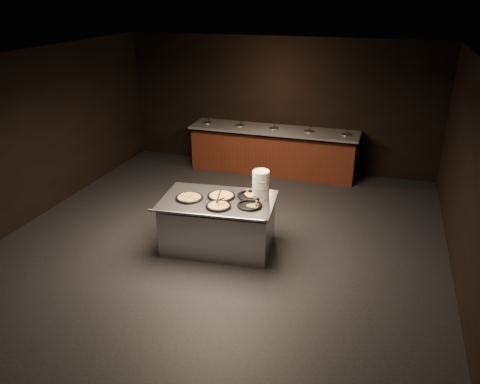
# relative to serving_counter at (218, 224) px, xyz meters

# --- Properties ---
(room) EXTENTS (7.02, 8.02, 2.92)m
(room) POSITION_rel_serving_counter_xyz_m (-0.00, -0.04, 1.05)
(room) COLOR black
(room) RESTS_ON ground
(salad_bar) EXTENTS (3.70, 0.83, 1.18)m
(salad_bar) POSITION_rel_serving_counter_xyz_m (-0.00, 3.52, 0.04)
(salad_bar) COLOR #542513
(salad_bar) RESTS_ON ground
(serving_counter) EXTENTS (1.83, 1.28, 0.83)m
(serving_counter) POSITION_rel_serving_counter_xyz_m (0.00, 0.00, 0.00)
(serving_counter) COLOR #AFB1B6
(serving_counter) RESTS_ON ground
(plate_stack) EXTENTS (0.26, 0.26, 0.43)m
(plate_stack) POSITION_rel_serving_counter_xyz_m (0.60, 0.28, 0.65)
(plate_stack) COLOR white
(plate_stack) RESTS_ON serving_counter
(pan_veggie_whole) EXTENTS (0.43, 0.43, 0.04)m
(pan_veggie_whole) POSITION_rel_serving_counter_xyz_m (-0.43, -0.11, 0.45)
(pan_veggie_whole) COLOR black
(pan_veggie_whole) RESTS_ON serving_counter
(pan_cheese_whole) EXTENTS (0.44, 0.44, 0.04)m
(pan_cheese_whole) POSITION_rel_serving_counter_xyz_m (0.02, 0.11, 0.45)
(pan_cheese_whole) COLOR black
(pan_cheese_whole) RESTS_ON serving_counter
(pan_cheese_slices_a) EXTENTS (0.41, 0.41, 0.04)m
(pan_cheese_slices_a) POSITION_rel_serving_counter_xyz_m (0.44, 0.25, 0.45)
(pan_cheese_slices_a) COLOR black
(pan_cheese_slices_a) RESTS_ON serving_counter
(pan_cheese_slices_b) EXTENTS (0.38, 0.38, 0.04)m
(pan_cheese_slices_b) POSITION_rel_serving_counter_xyz_m (0.10, -0.26, 0.45)
(pan_cheese_slices_b) COLOR black
(pan_cheese_slices_b) RESTS_ON serving_counter
(pan_veggie_slices) EXTENTS (0.38, 0.38, 0.04)m
(pan_veggie_slices) POSITION_rel_serving_counter_xyz_m (0.54, -0.09, 0.45)
(pan_veggie_slices) COLOR black
(pan_veggie_slices) RESTS_ON serving_counter
(server_left) EXTENTS (0.11, 0.35, 0.16)m
(server_left) POSITION_rel_serving_counter_xyz_m (0.05, -0.06, 0.51)
(server_left) COLOR #AFB1B6
(server_left) RESTS_ON serving_counter
(server_right) EXTENTS (0.29, 0.18, 0.15)m
(server_right) POSITION_rel_serving_counter_xyz_m (0.15, -0.20, 0.50)
(server_right) COLOR #AFB1B6
(server_right) RESTS_ON serving_counter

